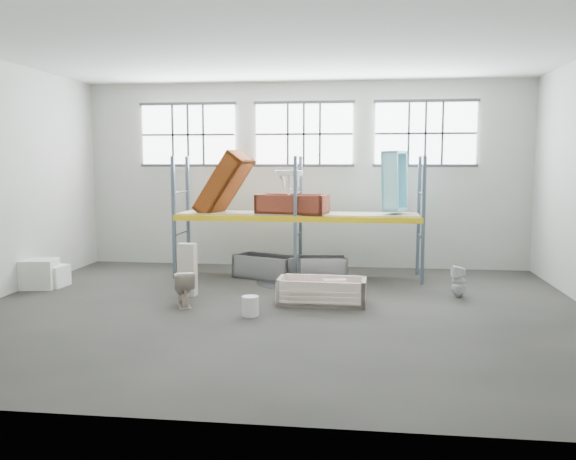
% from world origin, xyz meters
% --- Properties ---
extents(floor, '(12.00, 10.00, 0.10)m').
position_xyz_m(floor, '(0.00, 0.00, -0.05)').
color(floor, '#434039').
rests_on(floor, ground).
extents(ceiling, '(12.00, 10.00, 0.10)m').
position_xyz_m(ceiling, '(0.00, 0.00, 5.05)').
color(ceiling, silver).
rests_on(ceiling, ground).
extents(wall_back, '(12.00, 0.10, 5.00)m').
position_xyz_m(wall_back, '(0.00, 5.05, 2.50)').
color(wall_back, '#AEADA0').
rests_on(wall_back, ground).
extents(wall_front, '(12.00, 0.10, 5.00)m').
position_xyz_m(wall_front, '(0.00, -5.05, 2.50)').
color(wall_front, '#9F9E94').
rests_on(wall_front, ground).
extents(window_left, '(2.60, 0.04, 1.60)m').
position_xyz_m(window_left, '(-3.20, 4.94, 3.60)').
color(window_left, white).
rests_on(window_left, wall_back).
extents(window_mid, '(2.60, 0.04, 1.60)m').
position_xyz_m(window_mid, '(0.00, 4.94, 3.60)').
color(window_mid, white).
rests_on(window_mid, wall_back).
extents(window_right, '(2.60, 0.04, 1.60)m').
position_xyz_m(window_right, '(3.20, 4.94, 3.60)').
color(window_right, white).
rests_on(window_right, wall_back).
extents(rack_upright_la, '(0.08, 0.08, 3.00)m').
position_xyz_m(rack_upright_la, '(-3.00, 2.90, 1.50)').
color(rack_upright_la, slate).
rests_on(rack_upright_la, floor).
extents(rack_upright_lb, '(0.08, 0.08, 3.00)m').
position_xyz_m(rack_upright_lb, '(-3.00, 4.10, 1.50)').
color(rack_upright_lb, slate).
rests_on(rack_upright_lb, floor).
extents(rack_upright_ma, '(0.08, 0.08, 3.00)m').
position_xyz_m(rack_upright_ma, '(0.00, 2.90, 1.50)').
color(rack_upright_ma, slate).
rests_on(rack_upright_ma, floor).
extents(rack_upright_mb, '(0.08, 0.08, 3.00)m').
position_xyz_m(rack_upright_mb, '(0.00, 4.10, 1.50)').
color(rack_upright_mb, slate).
rests_on(rack_upright_mb, floor).
extents(rack_upright_ra, '(0.08, 0.08, 3.00)m').
position_xyz_m(rack_upright_ra, '(3.00, 2.90, 1.50)').
color(rack_upright_ra, slate).
rests_on(rack_upright_ra, floor).
extents(rack_upright_rb, '(0.08, 0.08, 3.00)m').
position_xyz_m(rack_upright_rb, '(3.00, 4.10, 1.50)').
color(rack_upright_rb, slate).
rests_on(rack_upright_rb, floor).
extents(rack_beam_front, '(6.00, 0.10, 0.14)m').
position_xyz_m(rack_beam_front, '(0.00, 2.90, 1.50)').
color(rack_beam_front, yellow).
rests_on(rack_beam_front, floor).
extents(rack_beam_back, '(6.00, 0.10, 0.14)m').
position_xyz_m(rack_beam_back, '(0.00, 4.10, 1.50)').
color(rack_beam_back, yellow).
rests_on(rack_beam_back, floor).
extents(shelf_deck, '(5.90, 1.10, 0.03)m').
position_xyz_m(shelf_deck, '(0.00, 3.50, 1.58)').
color(shelf_deck, gray).
rests_on(shelf_deck, floor).
extents(wet_patch, '(1.80, 1.80, 0.00)m').
position_xyz_m(wet_patch, '(0.00, 2.70, 0.00)').
color(wet_patch, black).
rests_on(wet_patch, floor).
extents(bathtub_beige, '(1.80, 0.89, 0.52)m').
position_xyz_m(bathtub_beige, '(0.80, 0.67, 0.26)').
color(bathtub_beige, beige).
rests_on(bathtub_beige, floor).
extents(cistern_spare, '(0.49, 0.31, 0.44)m').
position_xyz_m(cistern_spare, '(1.05, 0.71, 0.28)').
color(cistern_spare, silver).
rests_on(cistern_spare, bathtub_beige).
extents(sink_in_tub, '(0.53, 0.53, 0.14)m').
position_xyz_m(sink_in_tub, '(0.45, 0.70, 0.16)').
color(sink_in_tub, beige).
rests_on(sink_in_tub, bathtub_beige).
extents(toilet_beige, '(0.65, 0.81, 0.72)m').
position_xyz_m(toilet_beige, '(-1.93, 0.13, 0.36)').
color(toilet_beige, beige).
rests_on(toilet_beige, floor).
extents(cistern_tall, '(0.38, 0.26, 1.13)m').
position_xyz_m(cistern_tall, '(-2.11, 1.04, 0.57)').
color(cistern_tall, beige).
rests_on(cistern_tall, floor).
extents(toilet_white, '(0.34, 0.33, 0.68)m').
position_xyz_m(toilet_white, '(3.65, 1.65, 0.34)').
color(toilet_white, white).
rests_on(toilet_white, floor).
extents(steel_tub_left, '(1.74, 1.30, 0.58)m').
position_xyz_m(steel_tub_left, '(-0.73, 3.12, 0.29)').
color(steel_tub_left, '#939499').
rests_on(steel_tub_left, floor).
extents(steel_tub_right, '(1.47, 0.79, 0.52)m').
position_xyz_m(steel_tub_right, '(0.52, 3.45, 0.26)').
color(steel_tub_right, '#A8AAB0').
rests_on(steel_tub_right, floor).
extents(rust_tub_flat, '(1.83, 1.09, 0.48)m').
position_xyz_m(rust_tub_flat, '(-0.14, 3.41, 1.82)').
color(rust_tub_flat, maroon).
rests_on(rust_tub_flat, shelf_deck).
extents(rust_tub_tilted, '(1.57, 1.15, 1.72)m').
position_xyz_m(rust_tub_tilted, '(-1.86, 3.43, 2.29)').
color(rust_tub_tilted, maroon).
rests_on(rust_tub_tilted, shelf_deck).
extents(sink_on_shelf, '(0.74, 0.61, 0.61)m').
position_xyz_m(sink_on_shelf, '(-0.19, 3.18, 2.09)').
color(sink_on_shelf, silver).
rests_on(sink_on_shelf, rust_tub_flat).
extents(blue_tub_upright, '(0.70, 0.81, 1.46)m').
position_xyz_m(blue_tub_upright, '(2.36, 3.56, 2.40)').
color(blue_tub_upright, '#8ADEEF').
rests_on(blue_tub_upright, shelf_deck).
extents(bucket, '(0.36, 0.36, 0.37)m').
position_xyz_m(bucket, '(-0.47, -0.45, 0.19)').
color(bucket, silver).
rests_on(bucket, floor).
extents(carton_near, '(0.87, 0.78, 0.66)m').
position_xyz_m(carton_near, '(-5.71, 1.37, 0.33)').
color(carton_near, white).
rests_on(carton_near, floor).
extents(carton_far, '(0.64, 0.64, 0.49)m').
position_xyz_m(carton_far, '(-5.49, 1.59, 0.24)').
color(carton_far, white).
rests_on(carton_far, floor).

